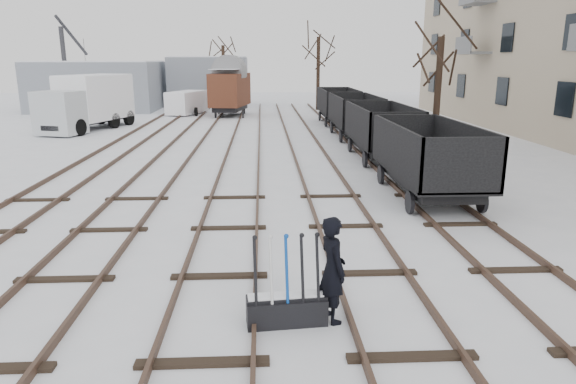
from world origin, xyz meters
name	(u,v)px	position (x,y,z in m)	size (l,w,h in m)	color
ground	(219,278)	(0.00, 0.00, 0.00)	(120.00, 120.00, 0.00)	white
tracks	(243,153)	(0.00, 13.67, 0.07)	(13.90, 52.00, 0.16)	black
shed_left	(99,86)	(-13.00, 36.00, 2.05)	(10.00, 8.00, 4.10)	gray
shed_right	(209,81)	(-4.00, 40.00, 2.25)	(7.00, 6.00, 4.50)	gray
ground_frame	(287,308)	(1.24, -1.89, 0.28)	(1.33, 0.54, 1.49)	black
worker	(333,269)	(1.99, -1.79, 0.89)	(0.65, 0.43, 1.78)	black
freight_wagon_a	(427,169)	(6.00, 5.91, 0.88)	(2.24, 5.61, 2.29)	black
freight_wagon_b	(381,139)	(6.00, 12.31, 0.88)	(2.24, 5.61, 2.29)	black
freight_wagon_c	(355,121)	(6.00, 18.71, 0.88)	(2.24, 5.61, 2.29)	black
freight_wagon_d	(338,110)	(6.00, 25.11, 0.88)	(2.24, 5.61, 2.29)	black
box_van_wagon	(230,89)	(-1.53, 30.41, 2.06)	(3.28, 5.00, 3.53)	black
lorry	(88,102)	(-9.69, 22.64, 1.70)	(3.77, 7.58, 3.29)	black
panel_van	(187,102)	(-5.00, 31.71, 0.93)	(3.03, 4.43, 1.80)	white
crane	(68,86)	(-15.46, 35.51, 2.03)	(1.81, 4.59, 7.71)	#2A2A2F
tree_near	(437,96)	(8.82, 13.70, 2.59)	(0.30, 0.30, 5.17)	black
tree_far_left	(224,76)	(-2.58, 38.97, 2.73)	(0.30, 0.30, 5.46)	black
tree_far_right	(318,74)	(5.68, 34.92, 3.02)	(0.30, 0.30, 6.04)	black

